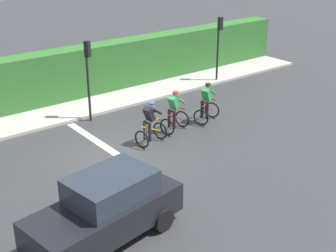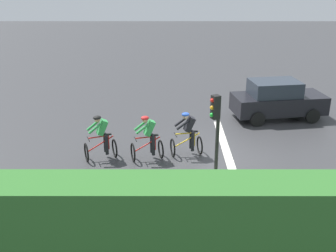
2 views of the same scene
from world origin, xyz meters
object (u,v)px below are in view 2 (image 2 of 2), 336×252
object	(u,v)px
cyclist_second	(148,139)
car_black	(277,100)
cyclist_lead	(101,138)
traffic_light_near_crossing	(216,135)
cyclist_mid	(188,135)

from	to	relation	value
cyclist_second	car_black	distance (m)	7.11
cyclist_second	car_black	bearing A→B (deg)	-52.68
cyclist_lead	cyclist_second	world-z (taller)	same
car_black	cyclist_lead	bearing A→B (deg)	120.24
cyclist_second	traffic_light_near_crossing	size ratio (longest dim) A/B	0.50
cyclist_mid	car_black	size ratio (longest dim) A/B	0.39
traffic_light_near_crossing	cyclist_mid	bearing A→B (deg)	9.67
car_black	traffic_light_near_crossing	distance (m)	8.32
cyclist_mid	cyclist_lead	bearing A→B (deg)	95.94
cyclist_mid	car_black	xyz separation A→B (m)	(3.94, -4.23, 0.08)
cyclist_mid	traffic_light_near_crossing	size ratio (longest dim) A/B	0.50
cyclist_lead	cyclist_mid	distance (m)	3.10
cyclist_second	cyclist_mid	world-z (taller)	same
car_black	traffic_light_near_crossing	xyz separation A→B (m)	(-7.35, 3.65, 1.35)
cyclist_mid	cyclist_second	bearing A→B (deg)	104.42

